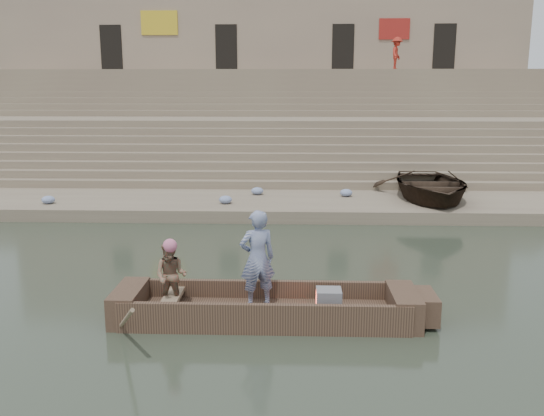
# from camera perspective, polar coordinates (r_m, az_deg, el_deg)

# --- Properties ---
(ground) EXTENTS (120.00, 120.00, 0.00)m
(ground) POSITION_cam_1_polar(r_m,az_deg,el_deg) (12.60, -7.47, -7.95)
(ground) COLOR #262F23
(ground) RESTS_ON ground
(lower_landing) EXTENTS (32.00, 4.00, 0.40)m
(lower_landing) POSITION_cam_1_polar(r_m,az_deg,el_deg) (20.19, -3.78, 0.31)
(lower_landing) COLOR #81735C
(lower_landing) RESTS_ON ground
(mid_landing) EXTENTS (32.00, 3.00, 2.80)m
(mid_landing) POSITION_cam_1_polar(r_m,az_deg,el_deg) (27.40, -2.23, 5.95)
(mid_landing) COLOR #81735C
(mid_landing) RESTS_ON ground
(upper_landing) EXTENTS (32.00, 3.00, 5.20)m
(upper_landing) POSITION_cam_1_polar(r_m,az_deg,el_deg) (34.27, -1.37, 9.17)
(upper_landing) COLOR #81735C
(upper_landing) RESTS_ON ground
(ghat_steps) EXTENTS (32.00, 11.00, 5.20)m
(ghat_steps) POSITION_cam_1_polar(r_m,az_deg,el_deg) (29.04, -1.99, 7.08)
(ghat_steps) COLOR #81735C
(ghat_steps) RESTS_ON ground
(building_wall) EXTENTS (32.00, 5.07, 11.20)m
(building_wall) POSITION_cam_1_polar(r_m,az_deg,el_deg) (38.25, -1.02, 13.96)
(building_wall) COLOR gray
(building_wall) RESTS_ON ground
(main_rowboat) EXTENTS (5.00, 1.30, 0.22)m
(main_rowboat) POSITION_cam_1_polar(r_m,az_deg,el_deg) (10.87, -0.68, -10.53)
(main_rowboat) COLOR brown
(main_rowboat) RESTS_ON ground
(rowboat_trim) EXTENTS (6.04, 2.63, 1.94)m
(rowboat_trim) POSITION_cam_1_polar(r_m,az_deg,el_deg) (10.78, 0.44, -9.60)
(rowboat_trim) COLOR brown
(rowboat_trim) RESTS_ON ground
(standing_man) EXTENTS (0.78, 0.64, 1.85)m
(standing_man) POSITION_cam_1_polar(r_m,az_deg,el_deg) (10.69, -1.46, -5.04)
(standing_man) COLOR navy
(standing_man) RESTS_ON main_rowboat
(rowing_man) EXTENTS (0.67, 0.55, 1.27)m
(rowing_man) POSITION_cam_1_polar(r_m,az_deg,el_deg) (10.81, -9.98, -6.65)
(rowing_man) COLOR #287954
(rowing_man) RESTS_ON main_rowboat
(television) EXTENTS (0.46, 0.42, 0.40)m
(television) POSITION_cam_1_polar(r_m,az_deg,el_deg) (10.77, 5.59, -9.05)
(television) COLOR slate
(television) RESTS_ON main_rowboat
(beached_rowboat) EXTENTS (3.62, 5.02, 1.03)m
(beached_rowboat) POSITION_cam_1_polar(r_m,az_deg,el_deg) (20.76, 15.41, 2.23)
(beached_rowboat) COLOR #2D2116
(beached_rowboat) RESTS_ON lower_landing
(pedestrian) EXTENTS (1.00, 1.29, 1.76)m
(pedestrian) POSITION_cam_1_polar(r_m,az_deg,el_deg) (34.00, 12.28, 14.76)
(pedestrian) COLOR #AE291D
(pedestrian) RESTS_ON upper_landing
(cloth_bundles) EXTENTS (10.60, 2.36, 0.26)m
(cloth_bundles) POSITION_cam_1_polar(r_m,az_deg,el_deg) (20.15, -4.98, 1.23)
(cloth_bundles) COLOR #3F5999
(cloth_bundles) RESTS_ON lower_landing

